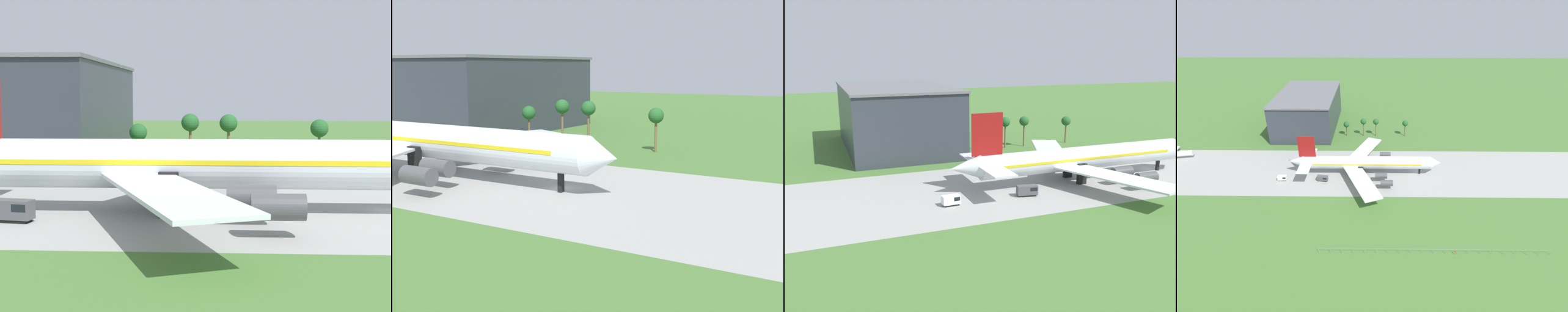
% 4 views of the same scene
% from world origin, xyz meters
% --- Properties ---
extents(ground_plane, '(600.00, 600.00, 0.00)m').
position_xyz_m(ground_plane, '(0.00, 0.00, 0.00)').
color(ground_plane, '#477233').
extents(taxiway_strip, '(320.00, 44.00, 0.02)m').
position_xyz_m(taxiway_strip, '(0.00, 0.00, 0.01)').
color(taxiway_strip, '#9E9E99').
rests_on(taxiway_strip, ground_plane).
extents(jet_airliner, '(74.72, 62.15, 20.06)m').
position_xyz_m(jet_airliner, '(-25.86, -2.13, 6.18)').
color(jet_airliner, silver).
rests_on(jet_airliner, ground_plane).
extents(fuel_truck, '(5.36, 2.81, 2.67)m').
position_xyz_m(fuel_truck, '(-45.65, -9.20, 1.43)').
color(fuel_truck, black).
rests_on(fuel_truck, ground_plane).
extents(terminal_building, '(36.72, 61.20, 22.63)m').
position_xyz_m(terminal_building, '(-64.93, 59.12, 11.33)').
color(terminal_building, '#333842').
rests_on(terminal_building, ground_plane).
extents(palm_tree_row, '(39.97, 3.60, 11.40)m').
position_xyz_m(palm_tree_row, '(-22.26, 43.05, 8.55)').
color(palm_tree_row, brown).
rests_on(palm_tree_row, ground_plane).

